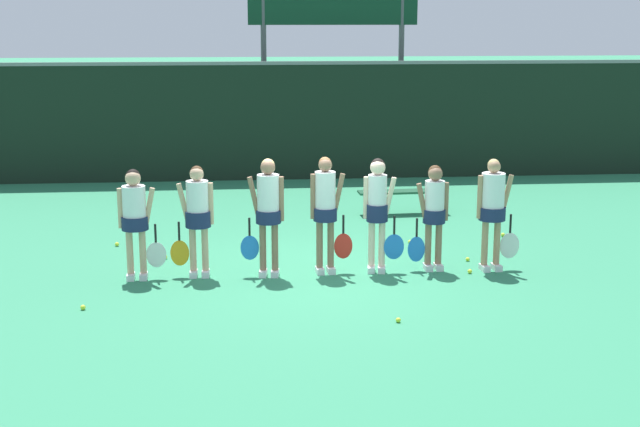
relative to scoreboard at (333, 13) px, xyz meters
The scene contains 19 objects.
ground_plane 10.42m from the scoreboard, 97.12° to the right, with size 140.00×140.00×0.00m, color #2D7F56.
fence_windscreen 3.25m from the scoreboard, 124.65° to the right, with size 60.00×0.08×2.78m.
scoreboard is the anchor object (origin of this frame).
bench_courtside 6.69m from the scoreboard, 82.12° to the right, with size 1.76×0.44×0.46m.
player_0 10.83m from the scoreboard, 112.09° to the right, with size 0.68×0.39×1.65m.
player_1 10.48m from the scoreboard, 107.47° to the right, with size 0.66×0.38×1.67m.
player_2 10.28m from the scoreboard, 101.57° to the right, with size 0.65×0.38×1.78m.
player_3 10.08m from the scoreboard, 96.63° to the right, with size 0.64×0.36×1.78m.
player_4 10.03m from the scoreboard, 91.97° to the right, with size 0.62×0.33×1.75m.
player_5 10.03m from the scoreboard, 86.81° to the right, with size 0.62×0.34×1.62m.
player_6 10.20m from the scoreboard, 81.68° to the right, with size 0.69×0.41×1.72m.
tennis_ball_0 8.86m from the scoreboard, 73.86° to the right, with size 0.07×0.07×0.07m, color #CCE033.
tennis_ball_1 10.02m from the scoreboard, 82.57° to the right, with size 0.06×0.06×0.06m, color #CCE033.
tennis_ball_2 10.10m from the scoreboard, 112.74° to the right, with size 0.07×0.07×0.07m, color #CCE033.
tennis_ball_3 10.63m from the scoreboard, 83.89° to the right, with size 0.07×0.07×0.07m, color #CCE033.
tennis_ball_4 9.72m from the scoreboard, 120.15° to the right, with size 0.07×0.07×0.07m, color #CCE033.
tennis_ball_5 12.54m from the scoreboard, 112.15° to the right, with size 0.07×0.07×0.07m, color #CCE033.
tennis_ball_6 8.89m from the scoreboard, 86.49° to the right, with size 0.07×0.07×0.07m, color #CCE033.
tennis_ball_7 12.54m from the scoreboard, 91.98° to the right, with size 0.06×0.06×0.06m, color #CCE033.
Camera 1 is at (-1.18, -12.95, 3.84)m, focal length 50.00 mm.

